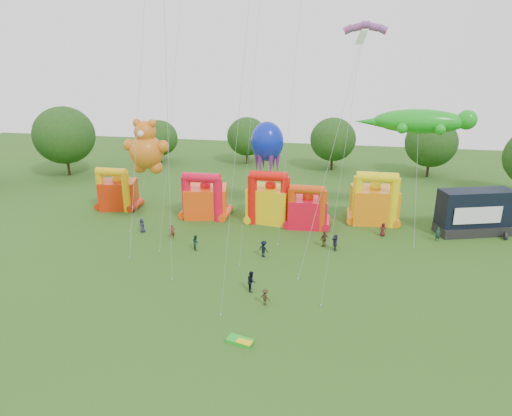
% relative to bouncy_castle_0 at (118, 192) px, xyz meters
% --- Properties ---
extents(ground, '(160.00, 160.00, 0.00)m').
position_rel_bouncy_castle_0_xyz_m(ground, '(20.69, -28.53, -2.33)').
color(ground, '#2D5518').
rests_on(ground, ground).
extents(tree_ring, '(124.02, 126.13, 12.07)m').
position_rel_bouncy_castle_0_xyz_m(tree_ring, '(19.51, -27.92, 3.93)').
color(tree_ring, '#352314').
rests_on(tree_ring, ground).
extents(bouncy_castle_0, '(5.55, 4.85, 6.11)m').
position_rel_bouncy_castle_0_xyz_m(bouncy_castle_0, '(0.00, 0.00, 0.00)').
color(bouncy_castle_0, red).
rests_on(bouncy_castle_0, ground).
extents(bouncy_castle_1, '(6.23, 5.38, 6.31)m').
position_rel_bouncy_castle_0_xyz_m(bouncy_castle_1, '(12.95, -0.88, 0.06)').
color(bouncy_castle_1, '#FF490D').
rests_on(bouncy_castle_1, ground).
extents(bouncy_castle_2, '(5.93, 5.06, 6.99)m').
position_rel_bouncy_castle_0_xyz_m(bouncy_castle_2, '(21.69, -1.03, 0.32)').
color(bouncy_castle_2, yellow).
rests_on(bouncy_castle_2, ground).
extents(bouncy_castle_3, '(4.99, 4.09, 5.73)m').
position_rel_bouncy_castle_0_xyz_m(bouncy_castle_3, '(26.59, -2.08, -0.14)').
color(bouncy_castle_3, red).
rests_on(bouncy_castle_3, ground).
extents(bouncy_castle_4, '(6.13, 5.13, 6.99)m').
position_rel_bouncy_castle_0_xyz_m(bouncy_castle_4, '(34.84, 1.14, 0.31)').
color(bouncy_castle_4, orange).
rests_on(bouncy_castle_4, ground).
extents(stage_trailer, '(9.20, 5.69, 5.46)m').
position_rel_bouncy_castle_0_xyz_m(stage_trailer, '(46.47, -0.52, 0.31)').
color(stage_trailer, black).
rests_on(stage_trailer, ground).
extents(teddy_bear_kite, '(5.55, 3.92, 13.82)m').
position_rel_bouncy_castle_0_xyz_m(teddy_bear_kite, '(7.79, -7.30, 6.62)').
color(teddy_bear_kite, '#CB6416').
rests_on(teddy_bear_kite, ground).
extents(gecko_kite, '(14.34, 11.47, 14.50)m').
position_rel_bouncy_castle_0_xyz_m(gecko_kite, '(39.39, 1.17, 8.31)').
color(gecko_kite, '#16A018').
rests_on(gecko_kite, ground).
extents(octopus_kite, '(6.82, 8.38, 12.32)m').
position_rel_bouncy_castle_0_xyz_m(octopus_kite, '(21.91, 1.43, 3.16)').
color(octopus_kite, '#0B1FAE').
rests_on(octopus_kite, ground).
extents(parafoil_kites, '(26.39, 12.06, 29.33)m').
position_rel_bouncy_castle_0_xyz_m(parafoil_kites, '(24.44, -12.55, 10.16)').
color(parafoil_kites, red).
rests_on(parafoil_kites, ground).
extents(diamond_kites, '(20.82, 22.01, 38.94)m').
position_rel_bouncy_castle_0_xyz_m(diamond_kites, '(22.04, -12.62, 13.64)').
color(diamond_kites, '#D33F09').
rests_on(diamond_kites, ground).
extents(folded_kite_bundle, '(2.19, 1.48, 0.31)m').
position_rel_bouncy_castle_0_xyz_m(folded_kite_bundle, '(23.57, -27.25, -2.19)').
color(folded_kite_bundle, green).
rests_on(folded_kite_bundle, ground).
extents(spectator_0, '(1.00, 0.84, 1.74)m').
position_rel_bouncy_castle_0_xyz_m(spectator_0, '(6.96, -7.74, -1.46)').
color(spectator_0, '#25253E').
rests_on(spectator_0, ground).
extents(spectator_1, '(0.78, 0.75, 1.80)m').
position_rel_bouncy_castle_0_xyz_m(spectator_1, '(11.32, -9.08, -1.43)').
color(spectator_1, '#5E271B').
rests_on(spectator_1, ground).
extents(spectator_2, '(1.01, 1.06, 1.74)m').
position_rel_bouncy_castle_0_xyz_m(spectator_2, '(14.98, -11.46, -1.46)').
color(spectator_2, '#183C2B').
rests_on(spectator_2, ground).
extents(spectator_3, '(1.39, 1.20, 1.86)m').
position_rel_bouncy_castle_0_xyz_m(spectator_3, '(22.73, -11.92, -1.40)').
color(spectator_3, black).
rests_on(spectator_3, ground).
extents(spectator_4, '(1.16, 1.06, 1.91)m').
position_rel_bouncy_castle_0_xyz_m(spectator_4, '(29.01, -8.06, -1.38)').
color(spectator_4, '#49321D').
rests_on(spectator_4, ground).
extents(spectator_5, '(0.95, 1.80, 1.85)m').
position_rel_bouncy_castle_0_xyz_m(spectator_5, '(30.23, -8.73, -1.40)').
color(spectator_5, '#28253E').
rests_on(spectator_5, ground).
extents(spectator_6, '(0.84, 0.58, 1.65)m').
position_rel_bouncy_castle_0_xyz_m(spectator_6, '(35.76, -3.58, -1.50)').
color(spectator_6, '#4C1518').
rests_on(spectator_6, ground).
extents(spectator_7, '(0.71, 0.57, 1.68)m').
position_rel_bouncy_castle_0_xyz_m(spectator_7, '(41.94, -3.98, -1.49)').
color(spectator_7, '#17392A').
rests_on(spectator_7, ground).
extents(spectator_8, '(0.97, 1.11, 1.95)m').
position_rel_bouncy_castle_0_xyz_m(spectator_8, '(22.86, -19.28, -1.35)').
color(spectator_8, black).
rests_on(spectator_8, ground).
extents(spectator_9, '(1.14, 1.02, 1.53)m').
position_rel_bouncy_castle_0_xyz_m(spectator_9, '(24.54, -21.53, -1.56)').
color(spectator_9, '#372716').
rests_on(spectator_9, ground).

